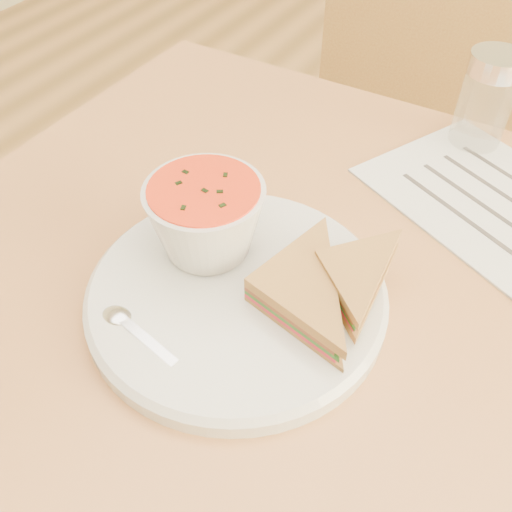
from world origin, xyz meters
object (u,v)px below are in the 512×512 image
Objects in this scene: dining_table at (343,455)px; chair_far at (403,199)px; condiment_shaker at (486,101)px; plate at (237,295)px; soup_bowl at (206,222)px.

chair_far is at bearing 102.36° from dining_table.
condiment_shaker is (0.01, 0.30, 0.44)m from dining_table.
condiment_shaker reaches higher than plate.
condiment_shaker is at bearing 72.43° from plate.
soup_bowl is (-0.17, -0.06, 0.43)m from dining_table.
soup_bowl is at bearing 71.30° from chair_far.
condiment_shaker is at bearing 88.88° from dining_table.
condiment_shaker is (0.11, -0.16, 0.32)m from chair_far.
chair_far is 8.15× the size of condiment_shaker.
chair_far is at bearing 123.69° from condiment_shaker.
chair_far is 3.41× the size of plate.
dining_table is at bearing 19.48° from soup_bowl.
soup_bowl is (-0.07, -0.52, 0.31)m from chair_far.
dining_table is 0.41m from plate.
chair_far reaches higher than dining_table.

